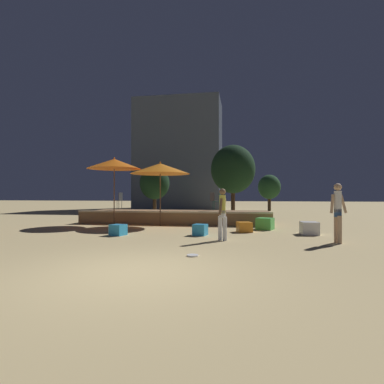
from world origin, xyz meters
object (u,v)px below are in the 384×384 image
(patio_umbrella_1, at_px, (114,164))
(bistro_chair_2, at_px, (214,199))
(cube_seat_0, at_px, (200,230))
(bistro_chair_1, at_px, (119,199))
(background_tree_0, at_px, (155,183))
(cube_seat_1, at_px, (265,224))
(cube_seat_4, at_px, (244,227))
(person_1, at_px, (222,213))
(patio_umbrella_0, at_px, (160,169))
(cube_seat_2, at_px, (309,228))
(background_tree_1, at_px, (233,169))
(person_0, at_px, (338,210))
(bistro_chair_0, at_px, (218,199))
(cube_seat_3, at_px, (118,230))
(frisbee_disc, at_px, (193,255))
(background_tree_2, at_px, (269,187))

(patio_umbrella_1, relative_size, bistro_chair_2, 3.60)
(cube_seat_0, height_order, bistro_chair_1, bistro_chair_1)
(cube_seat_0, distance_m, background_tree_0, 12.13)
(cube_seat_1, xyz_separation_m, bistro_chair_2, (-2.45, 3.29, 0.97))
(cube_seat_4, bearing_deg, person_1, -107.26)
(patio_umbrella_0, height_order, bistro_chair_2, patio_umbrella_0)
(cube_seat_2, distance_m, cube_seat_4, 2.35)
(background_tree_1, bearing_deg, background_tree_0, 173.06)
(cube_seat_0, distance_m, person_0, 4.49)
(person_0, distance_m, bistro_chair_1, 11.42)
(cube_seat_0, height_order, bistro_chair_0, bistro_chair_0)
(cube_seat_3, relative_size, person_1, 0.35)
(cube_seat_2, bearing_deg, background_tree_0, 131.13)
(frisbee_disc, height_order, background_tree_0, background_tree_0)
(person_0, bearing_deg, cube_seat_2, 177.95)
(patio_umbrella_1, relative_size, cube_seat_4, 5.06)
(patio_umbrella_0, xyz_separation_m, bistro_chair_2, (2.25, 2.55, -1.45))
(person_1, bearing_deg, cube_seat_3, -171.17)
(frisbee_disc, bearing_deg, person_1, 77.61)
(patio_umbrella_0, relative_size, cube_seat_0, 5.57)
(cube_seat_3, xyz_separation_m, cube_seat_4, (4.46, 1.65, 0.00))
(bistro_chair_1, bearing_deg, background_tree_0, -174.57)
(background_tree_0, distance_m, background_tree_1, 5.91)
(frisbee_disc, bearing_deg, cube_seat_1, 69.94)
(background_tree_0, bearing_deg, person_0, -52.44)
(cube_seat_0, relative_size, background_tree_2, 0.17)
(bistro_chair_2, relative_size, background_tree_0, 0.26)
(patio_umbrella_1, xyz_separation_m, person_1, (5.41, -4.03, -2.04))
(background_tree_1, bearing_deg, cube_seat_2, -72.26)
(cube_seat_0, relative_size, background_tree_0, 0.15)
(cube_seat_3, bearing_deg, bistro_chair_0, 56.23)
(patio_umbrella_1, distance_m, background_tree_1, 9.08)
(patio_umbrella_0, xyz_separation_m, cube_seat_3, (-0.62, -3.39, -2.47))
(patio_umbrella_0, xyz_separation_m, person_1, (3.13, -4.02, -1.78))
(cube_seat_1, xyz_separation_m, background_tree_2, (1.48, 14.34, 1.87))
(patio_umbrella_1, bearing_deg, bistro_chair_0, 16.12)
(cube_seat_3, bearing_deg, background_tree_0, 100.02)
(person_0, height_order, bistro_chair_1, person_0)
(bistro_chair_1, bearing_deg, person_1, 53.12)
(bistro_chair_1, bearing_deg, person_0, 65.73)
(cube_seat_4, bearing_deg, cube_seat_3, -159.73)
(bistro_chair_2, relative_size, background_tree_1, 0.18)
(patio_umbrella_0, distance_m, person_0, 7.86)
(cube_seat_4, bearing_deg, background_tree_2, 81.34)
(patio_umbrella_1, bearing_deg, background_tree_2, 58.12)
(cube_seat_2, bearing_deg, background_tree_1, 107.74)
(patio_umbrella_0, height_order, patio_umbrella_1, patio_umbrella_1)
(background_tree_2, bearing_deg, cube_seat_3, -111.79)
(patio_umbrella_0, bearing_deg, background_tree_2, 65.58)
(patio_umbrella_1, bearing_deg, frisbee_disc, -53.33)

